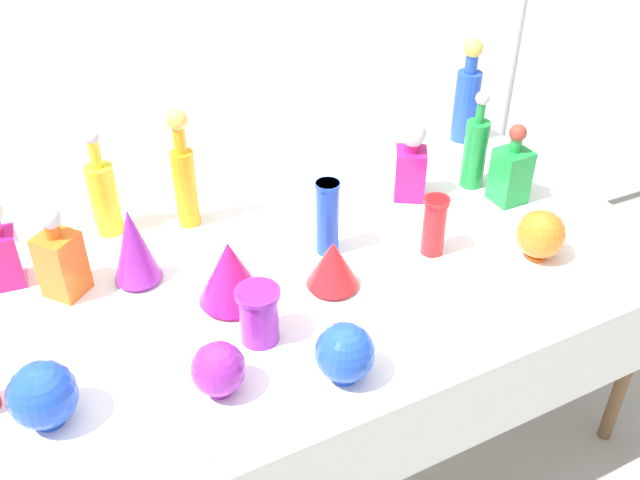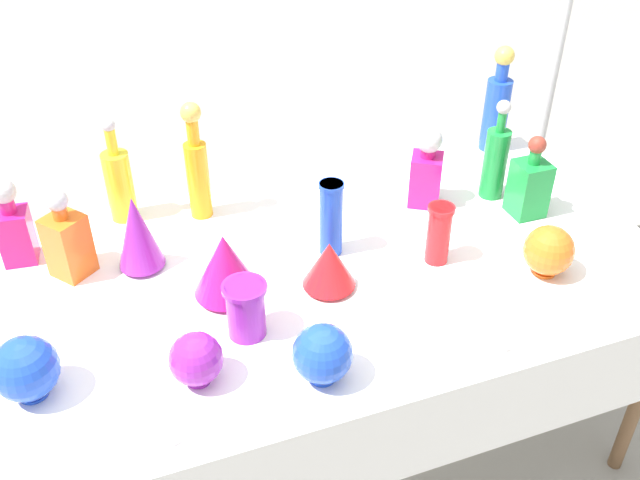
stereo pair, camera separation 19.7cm
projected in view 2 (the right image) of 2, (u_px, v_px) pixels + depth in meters
The scene contains 23 objects.
ground_plane at pixel (320, 441), 2.47m from camera, with size 40.00×40.00×0.00m, color gray.
display_table at pixel (324, 289), 2.04m from camera, with size 1.99×1.07×0.76m.
tall_bottle_0 at pixel (497, 106), 2.53m from camera, with size 0.09×0.09×0.39m.
tall_bottle_1 at pixel (495, 159), 2.28m from camera, with size 0.08×0.08×0.34m.
tall_bottle_2 at pixel (197, 167), 2.16m from camera, with size 0.07×0.07×0.38m.
tall_bottle_3 at pixel (119, 182), 2.18m from camera, with size 0.08×0.08×0.34m.
square_decanter_0 at pixel (14, 226), 2.00m from camera, with size 0.10×0.10×0.26m.
square_decanter_1 at pixel (426, 170), 2.25m from camera, with size 0.13×0.13×0.27m.
square_decanter_2 at pixel (530, 184), 2.21m from camera, with size 0.10×0.10×0.27m.
square_decanter_3 at pixel (67, 240), 1.96m from camera, with size 0.14×0.14×0.27m.
slender_vase_0 at pixel (246, 308), 1.77m from camera, with size 0.11×0.11×0.15m.
slender_vase_1 at pixel (439, 232), 2.01m from camera, with size 0.08×0.08×0.18m.
slender_vase_2 at pixel (331, 217), 2.03m from camera, with size 0.07×0.07×0.23m.
fluted_vase_0 at pixel (225, 265), 1.88m from camera, with size 0.18×0.18×0.19m.
fluted_vase_1 at pixel (137, 232), 1.97m from camera, with size 0.13×0.13×0.23m.
fluted_vase_2 at pixel (329, 264), 1.92m from camera, with size 0.15×0.15×0.15m.
round_bowl_0 at pixel (26, 369), 1.60m from camera, with size 0.15×0.15×0.16m.
round_bowl_1 at pixel (549, 251), 1.97m from camera, with size 0.14×0.14×0.15m.
round_bowl_2 at pixel (323, 354), 1.64m from camera, with size 0.14×0.14×0.15m.
round_bowl_3 at pixel (196, 359), 1.64m from camera, with size 0.13×0.13×0.14m.
price_tag_left at pixel (495, 350), 1.74m from camera, with size 0.06×0.01×0.03m, color white.
price_tag_center at pixel (161, 445), 1.51m from camera, with size 0.05×0.01×0.03m, color white.
canopy_pole at pixel (562, 29), 2.74m from camera, with size 0.18×0.18×2.68m.
Camera 2 is at (-0.56, -1.51, 2.01)m, focal length 40.00 mm.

